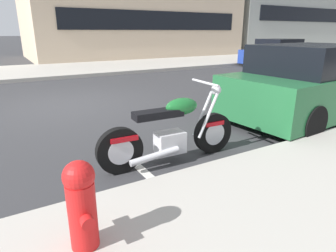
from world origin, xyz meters
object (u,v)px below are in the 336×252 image
(parked_motorcycle, at_px, (172,133))
(car_opposite_curb, at_px, (278,53))
(fire_hydrant, at_px, (81,203))
(parked_car_at_intersection, at_px, (312,84))

(parked_motorcycle, distance_m, car_opposite_curb, 13.72)
(fire_hydrant, bearing_deg, parked_motorcycle, 38.93)
(parked_motorcycle, height_order, fire_hydrant, parked_motorcycle)
(parked_car_at_intersection, distance_m, car_opposite_curb, 10.56)
(parked_car_at_intersection, height_order, car_opposite_curb, parked_car_at_intersection)
(parked_car_at_intersection, bearing_deg, fire_hydrant, -165.90)
(parked_car_at_intersection, xyz_separation_m, car_opposite_curb, (7.66, 7.26, -0.07))
(fire_hydrant, bearing_deg, parked_car_at_intersection, 17.96)
(parked_car_at_intersection, distance_m, fire_hydrant, 5.53)
(parked_motorcycle, bearing_deg, car_opposite_curb, 36.91)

